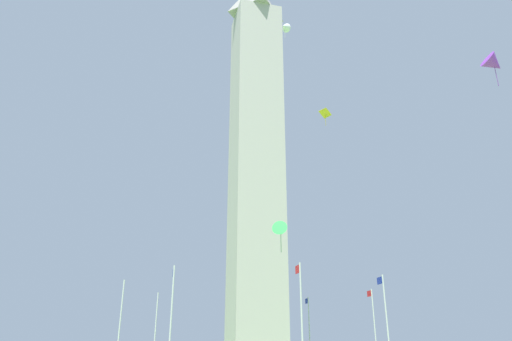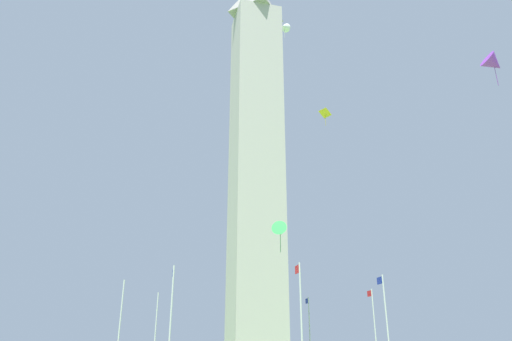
{
  "view_description": "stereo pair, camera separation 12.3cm",
  "coord_description": "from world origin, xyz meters",
  "px_view_note": "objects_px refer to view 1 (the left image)",
  "views": [
    {
      "loc": [
        -48.32,
        12.98,
        1.96
      ],
      "look_at": [
        0.0,
        0.0,
        21.55
      ],
      "focal_mm": 32.74,
      "sensor_mm": 36.0,
      "label": 1
    },
    {
      "loc": [
        -48.36,
        12.86,
        1.96
      ],
      "look_at": [
        0.0,
        0.0,
        21.55
      ],
      "focal_mm": 32.74,
      "sensor_mm": 36.0,
      "label": 2
    }
  ],
  "objects_px": {
    "flagpole_nw": "(309,329)",
    "kite_white_delta": "(285,27)",
    "flagpole_ne": "(156,327)",
    "kite_yellow_diamond": "(325,114)",
    "flagpole_sw": "(386,320)",
    "obelisk_monument": "(256,146)",
    "flagpole_w": "(374,326)",
    "flagpole_se": "(171,315)",
    "flagpole_n": "(229,330)",
    "flagpole_e": "(120,322)",
    "kite_purple_delta": "(494,64)",
    "flagpole_s": "(301,314)",
    "kite_green_delta": "(281,231)"
  },
  "relations": [
    {
      "from": "flagpole_nw",
      "to": "kite_white_delta",
      "type": "bearing_deg",
      "value": 155.52
    },
    {
      "from": "flagpole_ne",
      "to": "kite_yellow_diamond",
      "type": "bearing_deg",
      "value": -133.03
    },
    {
      "from": "flagpole_sw",
      "to": "kite_yellow_diamond",
      "type": "xyz_separation_m",
      "value": [
        3.96,
        2.89,
        22.32
      ]
    },
    {
      "from": "obelisk_monument",
      "to": "flagpole_w",
      "type": "height_order",
      "value": "obelisk_monument"
    },
    {
      "from": "obelisk_monument",
      "to": "flagpole_se",
      "type": "relative_size",
      "value": 5.72
    },
    {
      "from": "flagpole_n",
      "to": "flagpole_e",
      "type": "relative_size",
      "value": 1.0
    },
    {
      "from": "flagpole_n",
      "to": "flagpole_e",
      "type": "height_order",
      "value": "same"
    },
    {
      "from": "flagpole_ne",
      "to": "flagpole_se",
      "type": "height_order",
      "value": "same"
    },
    {
      "from": "kite_yellow_diamond",
      "to": "flagpole_e",
      "type": "bearing_deg",
      "value": 74.56
    },
    {
      "from": "flagpole_se",
      "to": "kite_purple_delta",
      "type": "relative_size",
      "value": 2.69
    },
    {
      "from": "flagpole_e",
      "to": "flagpole_s",
      "type": "relative_size",
      "value": 1.0
    },
    {
      "from": "flagpole_ne",
      "to": "kite_green_delta",
      "type": "relative_size",
      "value": 3.73
    },
    {
      "from": "flagpole_w",
      "to": "kite_yellow_diamond",
      "type": "height_order",
      "value": "kite_yellow_diamond"
    },
    {
      "from": "flagpole_s",
      "to": "flagpole_sw",
      "type": "xyz_separation_m",
      "value": [
        3.93,
        -9.48,
        0.0
      ]
    },
    {
      "from": "flagpole_n",
      "to": "flagpole_s",
      "type": "relative_size",
      "value": 1.0
    },
    {
      "from": "flagpole_ne",
      "to": "obelisk_monument",
      "type": "bearing_deg",
      "value": -135.17
    },
    {
      "from": "flagpole_ne",
      "to": "kite_green_delta",
      "type": "distance_m",
      "value": 26.66
    },
    {
      "from": "flagpole_e",
      "to": "flagpole_s",
      "type": "xyz_separation_m",
      "value": [
        -13.4,
        -13.4,
        0.0
      ]
    },
    {
      "from": "flagpole_se",
      "to": "flagpole_s",
      "type": "relative_size",
      "value": 1.0
    },
    {
      "from": "flagpole_e",
      "to": "flagpole_sw",
      "type": "height_order",
      "value": "same"
    },
    {
      "from": "flagpole_e",
      "to": "flagpole_w",
      "type": "xyz_separation_m",
      "value": [
        -0.0,
        -26.81,
        0.0
      ]
    },
    {
      "from": "flagpole_se",
      "to": "kite_green_delta",
      "type": "xyz_separation_m",
      "value": [
        -6.02,
        -7.27,
        5.85
      ]
    },
    {
      "from": "flagpole_ne",
      "to": "kite_purple_delta",
      "type": "distance_m",
      "value": 44.23
    },
    {
      "from": "flagpole_nw",
      "to": "flagpole_e",
      "type": "bearing_deg",
      "value": 112.5
    },
    {
      "from": "flagpole_se",
      "to": "kite_yellow_diamond",
      "type": "bearing_deg",
      "value": -76.17
    },
    {
      "from": "flagpole_sw",
      "to": "flagpole_w",
      "type": "relative_size",
      "value": 1.0
    },
    {
      "from": "flagpole_w",
      "to": "flagpole_nw",
      "type": "relative_size",
      "value": 1.0
    },
    {
      "from": "flagpole_sw",
      "to": "kite_purple_delta",
      "type": "distance_m",
      "value": 23.95
    },
    {
      "from": "kite_white_delta",
      "to": "kite_green_delta",
      "type": "distance_m",
      "value": 23.29
    },
    {
      "from": "kite_white_delta",
      "to": "obelisk_monument",
      "type": "bearing_deg",
      "value": 0.54
    },
    {
      "from": "kite_yellow_diamond",
      "to": "kite_white_delta",
      "type": "distance_m",
      "value": 10.62
    },
    {
      "from": "flagpole_ne",
      "to": "flagpole_sw",
      "type": "xyz_separation_m",
      "value": [
        -18.96,
        -18.96,
        0.0
      ]
    },
    {
      "from": "kite_green_delta",
      "to": "obelisk_monument",
      "type": "bearing_deg",
      "value": -8.13
    },
    {
      "from": "flagpole_e",
      "to": "flagpole_nw",
      "type": "xyz_separation_m",
      "value": [
        9.48,
        -22.88,
        0.0
      ]
    },
    {
      "from": "flagpole_s",
      "to": "kite_green_delta",
      "type": "bearing_deg",
      "value": 133.51
    },
    {
      "from": "kite_yellow_diamond",
      "to": "kite_green_delta",
      "type": "xyz_separation_m",
      "value": [
        -9.98,
        8.79,
        -16.47
      ]
    },
    {
      "from": "obelisk_monument",
      "to": "kite_white_delta",
      "type": "bearing_deg",
      "value": -179.46
    },
    {
      "from": "flagpole_n",
      "to": "kite_white_delta",
      "type": "xyz_separation_m",
      "value": [
        -24.52,
        -0.1,
        28.6
      ]
    },
    {
      "from": "flagpole_e",
      "to": "flagpole_s",
      "type": "bearing_deg",
      "value": -135.0
    },
    {
      "from": "flagpole_s",
      "to": "obelisk_monument",
      "type": "bearing_deg",
      "value": -0.0
    },
    {
      "from": "flagpole_n",
      "to": "kite_purple_delta",
      "type": "relative_size",
      "value": 2.69
    },
    {
      "from": "flagpole_n",
      "to": "kite_purple_delta",
      "type": "bearing_deg",
      "value": -156.49
    },
    {
      "from": "kite_purple_delta",
      "to": "kite_green_delta",
      "type": "relative_size",
      "value": 1.38
    },
    {
      "from": "obelisk_monument",
      "to": "flagpole_nw",
      "type": "height_order",
      "value": "obelisk_monument"
    },
    {
      "from": "flagpole_n",
      "to": "flagpole_nw",
      "type": "height_order",
      "value": "same"
    },
    {
      "from": "kite_yellow_diamond",
      "to": "kite_white_delta",
      "type": "xyz_separation_m",
      "value": [
        -5.59,
        6.49,
        6.28
      ]
    },
    {
      "from": "obelisk_monument",
      "to": "flagpole_ne",
      "type": "distance_m",
      "value": 24.08
    },
    {
      "from": "flagpole_ne",
      "to": "kite_white_delta",
      "type": "relative_size",
      "value": 4.5
    },
    {
      "from": "obelisk_monument",
      "to": "flagpole_nw",
      "type": "distance_m",
      "value": 24.08
    },
    {
      "from": "flagpole_n",
      "to": "kite_white_delta",
      "type": "height_order",
      "value": "kite_white_delta"
    }
  ]
}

